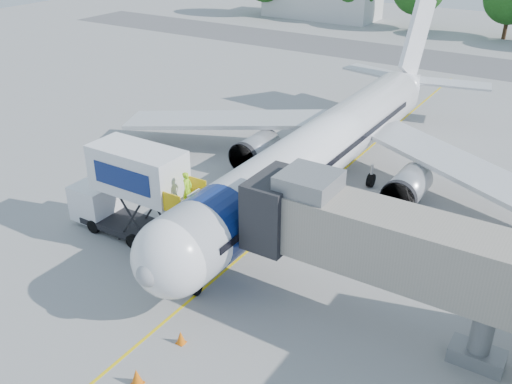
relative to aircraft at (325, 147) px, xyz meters
The scene contains 9 objects.
ground 5.07m from the aircraft, 90.00° to the right, with size 160.00×160.00×0.00m, color #9A9A97.
guidance_line 5.06m from the aircraft, 90.00° to the right, with size 0.15×70.00×0.01m, color yellow.
taxiway_strip 37.99m from the aircraft, 90.00° to the left, with size 120.00×10.00×0.01m, color #59595B.
aircraft is the anchor object (origin of this frame).
jet_bridge 13.77m from the aircraft, 54.30° to the right, with size 13.90×3.20×6.60m.
catering_hiloader 12.77m from the aircraft, 119.38° to the right, with size 8.50×2.44×5.50m.
safety_cone_a 16.97m from the aircraft, 84.82° to the right, with size 0.40×0.40×0.63m.
safety_cone_b 19.67m from the aircraft, 85.47° to the right, with size 0.48×0.48×0.76m.
outbuilding_left 62.50m from the aircraft, 116.61° to the left, with size 18.40×8.40×5.30m.
Camera 1 is at (14.32, -26.78, 16.94)m, focal length 40.00 mm.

